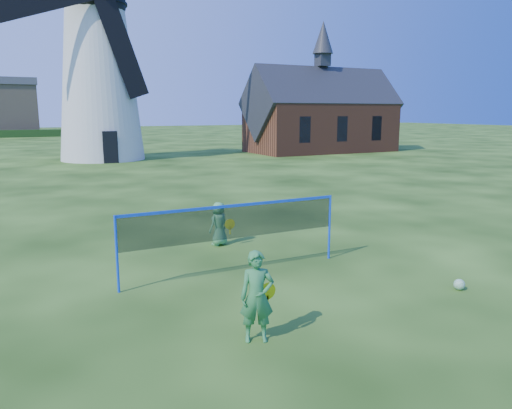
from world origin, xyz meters
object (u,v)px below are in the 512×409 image
Objects in this scene: player_girl at (257,297)px; play_ball at (459,284)px; chapel at (321,116)px; badminton_net at (234,223)px; player_boy at (219,224)px; windmill at (99,72)px.

player_girl is 4.64m from play_ball.
chapel reaches higher than badminton_net.
badminton_net is 2.46m from player_boy.
badminton_net is 4.74m from play_ball.
player_boy is at bearing 75.42° from badminton_net.
player_girl is at bearing -95.63° from windmill.
player_girl is at bearing -108.23° from badminton_net.
player_boy is at bearing 119.66° from play_ball.
windmill is at bearing 92.88° from play_ball.
chapel is 9.08× the size of player_girl.
windmill is 28.40m from badminton_net.
player_boy is (-1.44, -25.54, -5.69)m from windmill.
windmill is 13.01× the size of player_girl.
chapel is at bearing 60.33° from play_ball.
player_boy is 5.26× the size of play_ball.
chapel reaches higher than player_girl.
windmill is 18.75m from chapel.
chapel is at bearing -149.41° from player_boy.
chapel is at bearing -3.46° from windmill.
windmill reaches higher than chapel.
player_girl is (-3.05, -30.92, -5.55)m from windmill.
player_girl reaches higher than player_boy.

